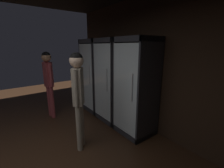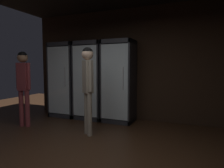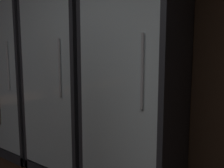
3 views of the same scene
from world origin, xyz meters
The scene contains 6 objects.
wall_back centered at (0.00, 3.03, 1.40)m, with size 6.00×0.06×2.80m, color black.
cooler_far_left centered at (-1.95, 2.71, 0.96)m, with size 0.73×0.66×1.97m.
cooler_left centered at (-1.17, 2.71, 0.97)m, with size 0.73×0.66×1.97m.
cooler_center centered at (-0.39, 2.71, 0.96)m, with size 0.73×0.66×1.97m.
shopper_near centered at (-0.61, 1.51, 1.10)m, with size 0.27×0.25×1.71m.
shopper_far centered at (-2.20, 1.45, 1.06)m, with size 0.35×0.22×1.67m.
Camera 2 is at (1.27, -1.83, 1.32)m, focal length 31.71 mm.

